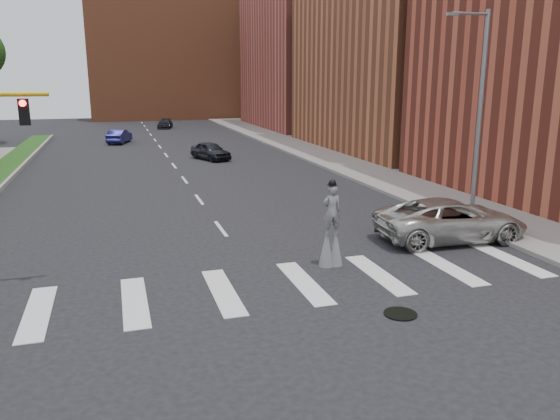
# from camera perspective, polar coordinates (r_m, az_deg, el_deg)

# --- Properties ---
(ground_plane) EXTENTS (160.00, 160.00, 0.00)m
(ground_plane) POSITION_cam_1_polar(r_m,az_deg,el_deg) (16.00, -0.68, -9.33)
(ground_plane) COLOR black
(ground_plane) RESTS_ON ground
(median_curb) EXTENTS (0.20, 60.00, 0.28)m
(median_curb) POSITION_cam_1_polar(r_m,az_deg,el_deg) (35.26, -27.05, 2.14)
(median_curb) COLOR gray
(median_curb) RESTS_ON ground
(sidewalk_right) EXTENTS (5.00, 90.00, 0.18)m
(sidewalk_right) POSITION_cam_1_polar(r_m,az_deg,el_deg) (42.97, 5.99, 5.29)
(sidewalk_right) COLOR slate
(sidewalk_right) RESTS_ON ground
(manhole) EXTENTS (0.90, 0.90, 0.04)m
(manhole) POSITION_cam_1_polar(r_m,az_deg,el_deg) (15.39, 12.46, -10.55)
(manhole) COLOR black
(manhole) RESTS_ON ground
(building_mid) EXTENTS (16.00, 22.00, 24.00)m
(building_mid) POSITION_cam_1_polar(r_m,az_deg,el_deg) (51.62, 14.40, 19.60)
(building_mid) COLOR #A05332
(building_mid) RESTS_ON ground
(building_far) EXTENTS (16.00, 22.00, 20.00)m
(building_far) POSITION_cam_1_polar(r_m,az_deg,el_deg) (73.08, 4.16, 16.50)
(building_far) COLOR #AB4A3F
(building_far) RESTS_ON ground
(building_backdrop) EXTENTS (26.00, 14.00, 18.00)m
(building_backdrop) POSITION_cam_1_polar(r_m,az_deg,el_deg) (92.74, -11.09, 15.05)
(building_backdrop) COLOR #A05332
(building_backdrop) RESTS_ON ground
(streetlight) EXTENTS (2.05, 0.20, 9.00)m
(streetlight) POSITION_cam_1_polar(r_m,az_deg,el_deg) (25.17, 20.01, 9.75)
(streetlight) COLOR slate
(streetlight) RESTS_ON ground
(stilt_performer) EXTENTS (0.84, 0.53, 2.99)m
(stilt_performer) POSITION_cam_1_polar(r_m,az_deg,el_deg) (18.49, 5.37, -2.33)
(stilt_performer) COLOR #312113
(stilt_performer) RESTS_ON ground
(suv_crossing) EXTENTS (6.08, 3.09, 1.64)m
(suv_crossing) POSITION_cam_1_polar(r_m,az_deg,el_deg) (22.45, 17.42, -0.99)
(suv_crossing) COLOR #B3B1A9
(suv_crossing) RESTS_ON ground
(car_near) EXTENTS (3.04, 4.39, 1.39)m
(car_near) POSITION_cam_1_polar(r_m,az_deg,el_deg) (43.42, -7.27, 6.15)
(car_near) COLOR black
(car_near) RESTS_ON ground
(car_mid) EXTENTS (2.63, 4.42, 1.38)m
(car_mid) POSITION_cam_1_polar(r_m,az_deg,el_deg) (56.43, -16.44, 7.40)
(car_mid) COLOR #18164F
(car_mid) RESTS_ON ground
(car_far) EXTENTS (2.48, 4.29, 1.17)m
(car_far) POSITION_cam_1_polar(r_m,az_deg,el_deg) (72.32, -11.92, 8.81)
(car_far) COLOR black
(car_far) RESTS_ON ground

